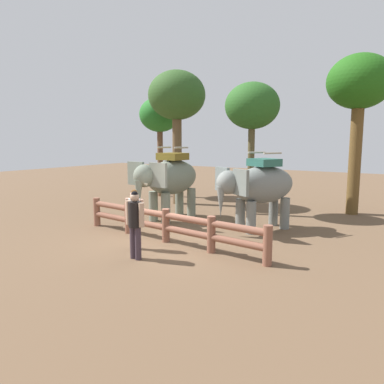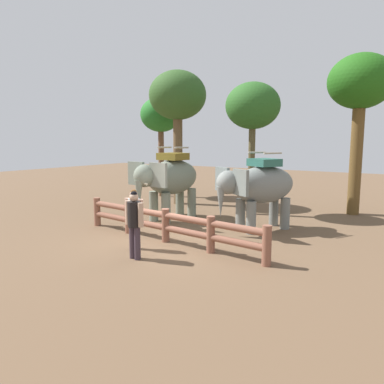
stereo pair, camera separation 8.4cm
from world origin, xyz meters
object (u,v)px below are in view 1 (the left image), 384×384
tourist_woman_in_black (135,220)px  tourist_man_in_blue (135,215)px  elephant_center (259,187)px  tree_far_left (252,108)px  log_fence (166,223)px  tree_back_center (359,87)px  tree_deep_back (160,116)px  tree_far_right (177,98)px  elephant_near_left (169,179)px

tourist_woman_in_black → tourist_man_in_blue: size_ratio=1.04×
elephant_center → tree_far_left: tree_far_left is taller
log_fence → tree_back_center: bearing=62.1°
tree_back_center → tree_deep_back: 10.21m
elephant_center → tree_far_right: tree_far_right is taller
tree_back_center → tree_far_right: 8.13m
tourist_man_in_blue → tree_deep_back: bearing=123.2°
tourist_woman_in_black → tree_back_center: bearing=68.2°
log_fence → elephant_near_left: (-1.83, 2.70, 1.03)m
log_fence → tree_deep_back: (-5.99, 7.57, 3.90)m
log_fence → tree_far_left: tree_far_left is taller
elephant_center → tourist_man_in_blue: (-2.15, -4.10, -0.54)m
tourist_man_in_blue → elephant_near_left: bearing=111.8°
log_fence → tree_far_right: size_ratio=1.10×
elephant_near_left → tourist_man_in_blue: size_ratio=1.94×
tourist_woman_in_black → tree_deep_back: bearing=124.0°
tree_far_left → tree_deep_back: 6.74m
log_fence → tree_back_center: 10.11m
elephant_center → tourist_man_in_blue: elephant_center is taller
elephant_near_left → tourist_woman_in_black: elephant_near_left is taller
elephant_center → tree_deep_back: tree_deep_back is taller
tourist_man_in_blue → tree_far_left: size_ratio=0.32×
log_fence → tree_far_right: (-3.72, 5.99, 4.59)m
log_fence → tourist_woman_in_black: bearing=-80.0°
log_fence → tree_far_right: bearing=121.8°
elephant_near_left → tourist_woman_in_black: 5.00m
log_fence → tourist_woman_in_black: (0.32, -1.79, 0.46)m
tourist_woman_in_black → tree_deep_back: 11.80m
tree_far_left → tree_back_center: bearing=32.2°
elephant_near_left → elephant_center: size_ratio=1.06×
tree_far_left → tree_deep_back: same height
tourist_man_in_blue → tree_far_left: (0.75, 6.63, 3.50)m
tourist_man_in_blue → tree_deep_back: size_ratio=0.32×
tree_far_right → tree_deep_back: tree_far_right is taller
elephant_center → tourist_woman_in_black: bearing=-107.7°
elephant_center → log_fence: bearing=-121.5°
log_fence → tree_deep_back: tree_deep_back is taller
elephant_near_left → tree_deep_back: 7.02m
log_fence → tourist_man_in_blue: 1.21m
tree_far_right → tree_deep_back: size_ratio=1.17×
tourist_woman_in_black → tree_far_left: 8.09m
elephant_center → tree_back_center: (2.34, 4.89, 3.80)m
elephant_center → tree_deep_back: size_ratio=0.58×
tree_far_right → elephant_center: bearing=-28.3°
log_fence → tree_back_center: tree_back_center is taller
log_fence → tree_far_right: tree_far_right is taller
tree_deep_back → log_fence: bearing=-51.7°
elephant_near_left → tree_far_left: (2.26, 2.84, 2.88)m
tourist_woman_in_black → tourist_man_in_blue: (-0.63, 0.69, -0.05)m
elephant_near_left → tree_far_left: size_ratio=0.62×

